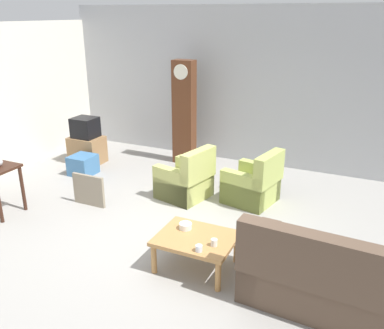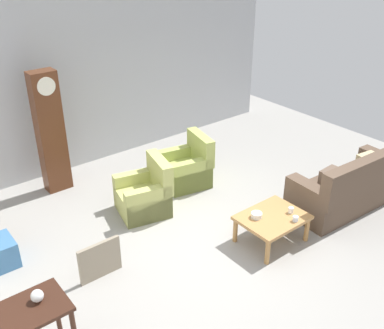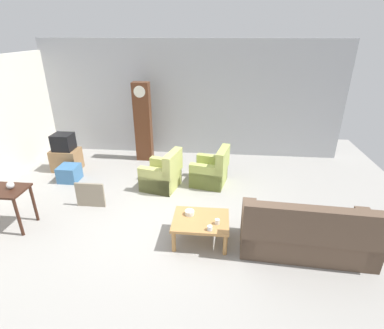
{
  "view_description": "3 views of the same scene",
  "coord_description": "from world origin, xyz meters",
  "px_view_note": "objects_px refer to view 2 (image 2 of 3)",
  "views": [
    {
      "loc": [
        2.42,
        -4.56,
        3.04
      ],
      "look_at": [
        0.07,
        0.52,
        0.96
      ],
      "focal_mm": 38.29,
      "sensor_mm": 36.0,
      "label": 1
    },
    {
      "loc": [
        -3.7,
        -4.05,
        4.14
      ],
      "look_at": [
        0.04,
        0.66,
        0.99
      ],
      "focal_mm": 41.91,
      "sensor_mm": 36.0,
      "label": 2
    },
    {
      "loc": [
        0.87,
        -4.74,
        3.39
      ],
      "look_at": [
        0.37,
        0.35,
        1.06
      ],
      "focal_mm": 27.79,
      "sensor_mm": 36.0,
      "label": 3
    }
  ],
  "objects_px": {
    "armchair_olive_far": "(187,168)",
    "glass_dome_cloche": "(37,296)",
    "couch_floral": "(350,188)",
    "coffee_table_wood": "(272,220)",
    "bowl_white_stacked": "(257,215)",
    "cup_blue_rimmed": "(295,219)",
    "framed_picture_leaning": "(100,260)",
    "grandfather_clock": "(50,133)",
    "cup_white_porcelain": "(291,210)",
    "armchair_olive_near": "(145,195)"
  },
  "relations": [
    {
      "from": "couch_floral",
      "to": "bowl_white_stacked",
      "type": "bearing_deg",
      "value": 172.15
    },
    {
      "from": "armchair_olive_far",
      "to": "framed_picture_leaning",
      "type": "distance_m",
      "value": 2.76
    },
    {
      "from": "glass_dome_cloche",
      "to": "cup_white_porcelain",
      "type": "xyz_separation_m",
      "value": [
        3.7,
        -0.21,
        -0.38
      ]
    },
    {
      "from": "cup_blue_rimmed",
      "to": "couch_floral",
      "type": "bearing_deg",
      "value": 5.21
    },
    {
      "from": "couch_floral",
      "to": "grandfather_clock",
      "type": "relative_size",
      "value": 1.0
    },
    {
      "from": "framed_picture_leaning",
      "to": "armchair_olive_near",
      "type": "bearing_deg",
      "value": 35.43
    },
    {
      "from": "glass_dome_cloche",
      "to": "armchair_olive_near",
      "type": "bearing_deg",
      "value": 35.78
    },
    {
      "from": "couch_floral",
      "to": "armchair_olive_far",
      "type": "height_order",
      "value": "couch_floral"
    },
    {
      "from": "grandfather_clock",
      "to": "armchair_olive_far",
      "type": "bearing_deg",
      "value": -34.38
    },
    {
      "from": "couch_floral",
      "to": "armchair_olive_far",
      "type": "bearing_deg",
      "value": 125.72
    },
    {
      "from": "coffee_table_wood",
      "to": "cup_white_porcelain",
      "type": "xyz_separation_m",
      "value": [
        0.28,
        -0.1,
        0.11
      ]
    },
    {
      "from": "armchair_olive_near",
      "to": "cup_blue_rimmed",
      "type": "relative_size",
      "value": 11.51
    },
    {
      "from": "grandfather_clock",
      "to": "cup_white_porcelain",
      "type": "bearing_deg",
      "value": -59.29
    },
    {
      "from": "couch_floral",
      "to": "glass_dome_cloche",
      "type": "height_order",
      "value": "couch_floral"
    },
    {
      "from": "cup_white_porcelain",
      "to": "couch_floral",
      "type": "bearing_deg",
      "value": -1.59
    },
    {
      "from": "framed_picture_leaning",
      "to": "cup_blue_rimmed",
      "type": "relative_size",
      "value": 7.3
    },
    {
      "from": "armchair_olive_far",
      "to": "framed_picture_leaning",
      "type": "height_order",
      "value": "armchair_olive_far"
    },
    {
      "from": "coffee_table_wood",
      "to": "glass_dome_cloche",
      "type": "relative_size",
      "value": 7.24
    },
    {
      "from": "bowl_white_stacked",
      "to": "glass_dome_cloche",
      "type": "bearing_deg",
      "value": -179.65
    },
    {
      "from": "couch_floral",
      "to": "coffee_table_wood",
      "type": "bearing_deg",
      "value": 175.31
    },
    {
      "from": "armchair_olive_far",
      "to": "glass_dome_cloche",
      "type": "height_order",
      "value": "glass_dome_cloche"
    },
    {
      "from": "coffee_table_wood",
      "to": "cup_white_porcelain",
      "type": "distance_m",
      "value": 0.32
    },
    {
      "from": "framed_picture_leaning",
      "to": "cup_white_porcelain",
      "type": "distance_m",
      "value": 2.83
    },
    {
      "from": "armchair_olive_near",
      "to": "grandfather_clock",
      "type": "relative_size",
      "value": 0.44
    },
    {
      "from": "armchair_olive_near",
      "to": "coffee_table_wood",
      "type": "xyz_separation_m",
      "value": [
        1.02,
        -1.84,
        0.07
      ]
    },
    {
      "from": "framed_picture_leaning",
      "to": "grandfather_clock",
      "type": "bearing_deg",
      "value": 78.53
    },
    {
      "from": "framed_picture_leaning",
      "to": "glass_dome_cloche",
      "type": "relative_size",
      "value": 4.53
    },
    {
      "from": "framed_picture_leaning",
      "to": "cup_blue_rimmed",
      "type": "distance_m",
      "value": 2.79
    },
    {
      "from": "glass_dome_cloche",
      "to": "couch_floral",
      "type": "bearing_deg",
      "value": -2.75
    },
    {
      "from": "cup_white_porcelain",
      "to": "cup_blue_rimmed",
      "type": "xyz_separation_m",
      "value": [
        -0.12,
        -0.18,
        -0.0
      ]
    },
    {
      "from": "armchair_olive_near",
      "to": "glass_dome_cloche",
      "type": "height_order",
      "value": "glass_dome_cloche"
    },
    {
      "from": "couch_floral",
      "to": "coffee_table_wood",
      "type": "height_order",
      "value": "couch_floral"
    },
    {
      "from": "cup_blue_rimmed",
      "to": "framed_picture_leaning",
      "type": "bearing_deg",
      "value": 155.14
    },
    {
      "from": "coffee_table_wood",
      "to": "cup_blue_rimmed",
      "type": "height_order",
      "value": "cup_blue_rimmed"
    },
    {
      "from": "armchair_olive_far",
      "to": "cup_white_porcelain",
      "type": "bearing_deg",
      "value": -85.18
    },
    {
      "from": "armchair_olive_far",
      "to": "coffee_table_wood",
      "type": "distance_m",
      "value": 2.15
    },
    {
      "from": "armchair_olive_near",
      "to": "cup_white_porcelain",
      "type": "distance_m",
      "value": 2.34
    },
    {
      "from": "grandfather_clock",
      "to": "bowl_white_stacked",
      "type": "height_order",
      "value": "grandfather_clock"
    },
    {
      "from": "glass_dome_cloche",
      "to": "cup_blue_rimmed",
      "type": "bearing_deg",
      "value": -6.22
    },
    {
      "from": "cup_blue_rimmed",
      "to": "armchair_olive_far",
      "type": "bearing_deg",
      "value": 91.73
    },
    {
      "from": "couch_floral",
      "to": "bowl_white_stacked",
      "type": "distance_m",
      "value": 1.96
    },
    {
      "from": "coffee_table_wood",
      "to": "bowl_white_stacked",
      "type": "xyz_separation_m",
      "value": [
        -0.21,
        0.13,
        0.1
      ]
    },
    {
      "from": "grandfather_clock",
      "to": "framed_picture_leaning",
      "type": "height_order",
      "value": "grandfather_clock"
    },
    {
      "from": "couch_floral",
      "to": "armchair_olive_far",
      "type": "distance_m",
      "value": 2.82
    },
    {
      "from": "grandfather_clock",
      "to": "glass_dome_cloche",
      "type": "relative_size",
      "value": 16.28
    },
    {
      "from": "couch_floral",
      "to": "cup_white_porcelain",
      "type": "distance_m",
      "value": 1.46
    },
    {
      "from": "coffee_table_wood",
      "to": "grandfather_clock",
      "type": "distance_m",
      "value": 3.98
    },
    {
      "from": "couch_floral",
      "to": "cup_blue_rimmed",
      "type": "relative_size",
      "value": 26.16
    },
    {
      "from": "cup_white_porcelain",
      "to": "bowl_white_stacked",
      "type": "height_order",
      "value": "cup_white_porcelain"
    },
    {
      "from": "armchair_olive_far",
      "to": "glass_dome_cloche",
      "type": "xyz_separation_m",
      "value": [
        -3.51,
        -2.04,
        0.56
      ]
    }
  ]
}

